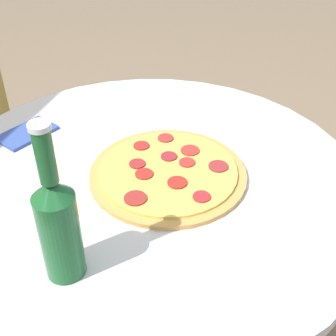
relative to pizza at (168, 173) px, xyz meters
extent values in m
cylinder|color=silver|center=(-0.02, 0.04, -0.39)|extent=(0.10, 0.10, 0.71)
cylinder|color=silver|center=(-0.02, 0.04, -0.02)|extent=(0.90, 0.90, 0.02)
cylinder|color=#C68E47|center=(0.00, 0.00, 0.00)|extent=(0.32, 0.32, 0.01)
cylinder|color=#E0BC4C|center=(0.00, 0.00, 0.01)|extent=(0.28, 0.28, 0.01)
cylinder|color=maroon|center=(0.00, 0.07, 0.01)|extent=(0.03, 0.03, 0.00)
cylinder|color=maroon|center=(-0.03, 0.04, 0.01)|extent=(0.04, 0.04, 0.00)
cylinder|color=#A92925|center=(0.03, -0.03, 0.01)|extent=(0.03, 0.03, 0.00)
cylinder|color=#A72327|center=(-0.06, -0.09, 0.01)|extent=(0.03, 0.03, 0.00)
cylinder|color=maroon|center=(0.04, 0.01, 0.01)|extent=(0.03, 0.03, 0.00)
cylinder|color=maroon|center=(0.04, -0.10, 0.01)|extent=(0.04, 0.04, 0.00)
cylinder|color=#A92C25|center=(0.08, -0.02, 0.01)|extent=(0.04, 0.04, 0.00)
cylinder|color=maroon|center=(-0.11, 0.03, 0.01)|extent=(0.04, 0.04, 0.00)
cylinder|color=maroon|center=(0.06, 0.08, 0.01)|extent=(0.03, 0.03, 0.00)
cylinder|color=#A22A2A|center=(0.11, 0.04, 0.01)|extent=(0.03, 0.03, 0.00)
cylinder|color=maroon|center=(-0.04, -0.03, 0.01)|extent=(0.04, 0.04, 0.00)
cylinder|color=#195628|center=(-0.29, 0.08, 0.07)|extent=(0.06, 0.06, 0.16)
cone|color=#195628|center=(-0.29, 0.08, 0.16)|extent=(0.06, 0.06, 0.03)
cylinder|color=#195628|center=(-0.29, 0.08, 0.22)|extent=(0.03, 0.03, 0.09)
cylinder|color=silver|center=(-0.29, 0.08, 0.27)|extent=(0.03, 0.03, 0.01)
cube|color=#334C99|center=(0.05, 0.36, 0.00)|extent=(0.15, 0.12, 0.01)
camera|label=1|loc=(-0.72, -0.23, 0.58)|focal=50.00mm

